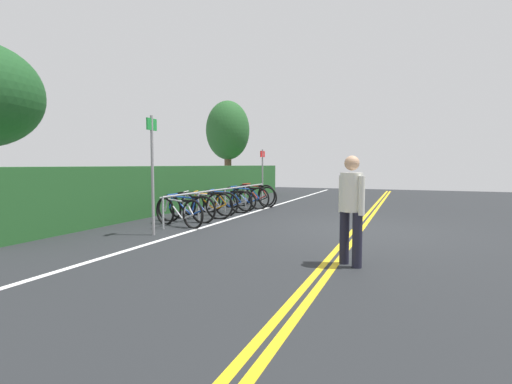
# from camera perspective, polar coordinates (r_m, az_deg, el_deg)

# --- Properties ---
(ground_plane) EXTENTS (30.49, 13.98, 0.05)m
(ground_plane) POSITION_cam_1_polar(r_m,az_deg,el_deg) (9.18, 14.63, -5.43)
(ground_plane) COLOR #232628
(centre_line_yellow_inner) EXTENTS (27.44, 0.10, 0.00)m
(centre_line_yellow_inner) POSITION_cam_1_polar(r_m,az_deg,el_deg) (9.17, 15.14, -5.29)
(centre_line_yellow_inner) COLOR gold
(centre_line_yellow_inner) RESTS_ON ground_plane
(centre_line_yellow_outer) EXTENTS (27.44, 0.10, 0.00)m
(centre_line_yellow_outer) POSITION_cam_1_polar(r_m,az_deg,el_deg) (9.18, 14.14, -5.25)
(centre_line_yellow_outer) COLOR gold
(centre_line_yellow_outer) RESTS_ON ground_plane
(bike_lane_stripe_white) EXTENTS (27.44, 0.12, 0.00)m
(bike_lane_stripe_white) POSITION_cam_1_polar(r_m,az_deg,el_deg) (10.14, -4.83, -4.27)
(bike_lane_stripe_white) COLOR white
(bike_lane_stripe_white) RESTS_ON ground_plane
(bike_rack) EXTENTS (6.43, 0.05, 0.75)m
(bike_rack) POSITION_cam_1_polar(r_m,az_deg,el_deg) (11.85, -4.56, -0.30)
(bike_rack) COLOR #9EA0A5
(bike_rack) RESTS_ON ground_plane
(bicycle_0) EXTENTS (0.63, 1.64, 0.71)m
(bicycle_0) POSITION_cam_1_polar(r_m,az_deg,el_deg) (9.47, -11.21, -2.90)
(bicycle_0) COLOR black
(bicycle_0) RESTS_ON ground_plane
(bicycle_1) EXTENTS (0.46, 1.71, 0.74)m
(bicycle_1) POSITION_cam_1_polar(r_m,az_deg,el_deg) (10.14, -10.15, -2.37)
(bicycle_1) COLOR black
(bicycle_1) RESTS_ON ground_plane
(bicycle_2) EXTENTS (0.61, 1.72, 0.78)m
(bicycle_2) POSITION_cam_1_polar(r_m,az_deg,el_deg) (10.65, -8.02, -1.93)
(bicycle_2) COLOR black
(bicycle_2) RESTS_ON ground_plane
(bicycle_3) EXTENTS (0.59, 1.65, 0.73)m
(bicycle_3) POSITION_cam_1_polar(r_m,az_deg,el_deg) (11.30, -6.80, -1.69)
(bicycle_3) COLOR black
(bicycle_3) RESTS_ON ground_plane
(bicycle_4) EXTENTS (0.49, 1.71, 0.74)m
(bicycle_4) POSITION_cam_1_polar(r_m,az_deg,el_deg) (11.93, -4.55, -1.37)
(bicycle_4) COLOR black
(bicycle_4) RESTS_ON ground_plane
(bicycle_5) EXTENTS (0.50, 1.71, 0.69)m
(bicycle_5) POSITION_cam_1_polar(r_m,az_deg,el_deg) (12.48, -3.82, -1.25)
(bicycle_5) COLOR black
(bicycle_5) RESTS_ON ground_plane
(bicycle_6) EXTENTS (0.46, 1.79, 0.77)m
(bicycle_6) POSITION_cam_1_polar(r_m,az_deg,el_deg) (13.08, -1.62, -0.82)
(bicycle_6) COLOR black
(bicycle_6) RESTS_ON ground_plane
(bicycle_7) EXTENTS (0.46, 1.79, 0.76)m
(bicycle_7) POSITION_cam_1_polar(r_m,az_deg,el_deg) (13.64, -0.28, -0.63)
(bicycle_7) COLOR black
(bicycle_7) RESTS_ON ground_plane
(bicycle_8) EXTENTS (0.60, 1.73, 0.79)m
(bicycle_8) POSITION_cam_1_polar(r_m,az_deg,el_deg) (14.31, -0.11, -0.36)
(bicycle_8) COLOR black
(bicycle_8) RESTS_ON ground_plane
(pedestrian) EXTENTS (0.34, 0.40, 1.59)m
(pedestrian) POSITION_cam_1_polar(r_m,az_deg,el_deg) (5.77, 13.71, -1.61)
(pedestrian) COLOR #1E1E2D
(pedestrian) RESTS_ON ground_plane
(sign_post_near) EXTENTS (0.36, 0.07, 2.46)m
(sign_post_near) POSITION_cam_1_polar(r_m,az_deg,el_deg) (8.33, -14.87, 3.93)
(sign_post_near) COLOR gray
(sign_post_near) RESTS_ON ground_plane
(sign_post_far) EXTENTS (0.36, 0.07, 2.06)m
(sign_post_far) POSITION_cam_1_polar(r_m,az_deg,el_deg) (15.60, 0.95, 3.24)
(sign_post_far) COLOR gray
(sign_post_far) RESTS_ON ground_plane
(hedge_backdrop) EXTENTS (15.38, 1.26, 1.41)m
(hedge_backdrop) POSITION_cam_1_polar(r_m,az_deg,el_deg) (14.18, -9.64, 0.91)
(hedge_backdrop) COLOR #235626
(hedge_backdrop) RESTS_ON ground_plane
(tree_mid) EXTENTS (2.13, 2.13, 4.58)m
(tree_mid) POSITION_cam_1_polar(r_m,az_deg,el_deg) (19.43, -4.13, 8.85)
(tree_mid) COLOR brown
(tree_mid) RESTS_ON ground_plane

